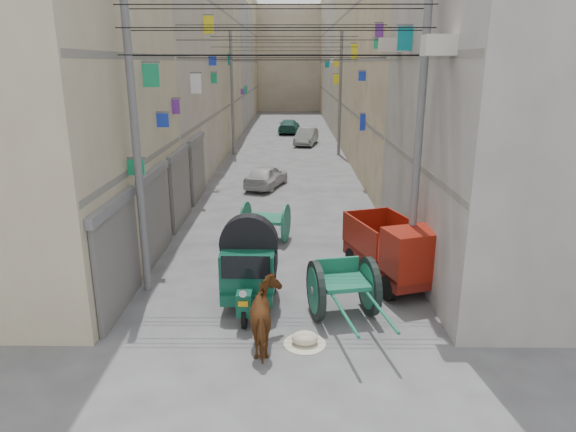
{
  "coord_description": "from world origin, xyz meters",
  "views": [
    {
      "loc": [
        0.38,
        -7.03,
        6.01
      ],
      "look_at": [
        0.28,
        6.5,
        1.98
      ],
      "focal_mm": 32.0,
      "sensor_mm": 36.0,
      "label": 1
    }
  ],
  "objects_px": {
    "distant_car_white": "(266,176)",
    "auto_rickshaw": "(249,265)",
    "mini_truck": "(398,256)",
    "feed_sack": "(305,338)",
    "distant_car_grey": "(306,137)",
    "distant_car_green": "(289,126)",
    "second_cart": "(266,221)",
    "horse": "(268,317)",
    "tonga_cart": "(343,287)"
  },
  "relations": [
    {
      "from": "distant_car_grey",
      "to": "distant_car_green",
      "type": "height_order",
      "value": "distant_car_grey"
    },
    {
      "from": "mini_truck",
      "to": "feed_sack",
      "type": "relative_size",
      "value": 6.17
    },
    {
      "from": "horse",
      "to": "distant_car_white",
      "type": "bearing_deg",
      "value": -93.59
    },
    {
      "from": "horse",
      "to": "auto_rickshaw",
      "type": "bearing_deg",
      "value": -81.9
    },
    {
      "from": "mini_truck",
      "to": "second_cart",
      "type": "distance_m",
      "value": 5.48
    },
    {
      "from": "horse",
      "to": "mini_truck",
      "type": "bearing_deg",
      "value": -143.15
    },
    {
      "from": "tonga_cart",
      "to": "distant_car_white",
      "type": "xyz_separation_m",
      "value": [
        -2.53,
        13.74,
        -0.18
      ]
    },
    {
      "from": "auto_rickshaw",
      "to": "mini_truck",
      "type": "height_order",
      "value": "mini_truck"
    },
    {
      "from": "distant_car_white",
      "to": "auto_rickshaw",
      "type": "bearing_deg",
      "value": 108.91
    },
    {
      "from": "second_cart",
      "to": "distant_car_grey",
      "type": "bearing_deg",
      "value": 96.44
    },
    {
      "from": "mini_truck",
      "to": "distant_car_white",
      "type": "relative_size",
      "value": 1.07
    },
    {
      "from": "second_cart",
      "to": "feed_sack",
      "type": "relative_size",
      "value": 2.98
    },
    {
      "from": "horse",
      "to": "distant_car_white",
      "type": "xyz_separation_m",
      "value": [
        -0.76,
        15.22,
        -0.15
      ]
    },
    {
      "from": "mini_truck",
      "to": "feed_sack",
      "type": "distance_m",
      "value": 4.17
    },
    {
      "from": "horse",
      "to": "distant_car_grey",
      "type": "height_order",
      "value": "horse"
    },
    {
      "from": "distant_car_white",
      "to": "distant_car_green",
      "type": "relative_size",
      "value": 0.82
    },
    {
      "from": "tonga_cart",
      "to": "second_cart",
      "type": "height_order",
      "value": "tonga_cart"
    },
    {
      "from": "auto_rickshaw",
      "to": "horse",
      "type": "xyz_separation_m",
      "value": [
        0.56,
        -2.17,
        -0.34
      ]
    },
    {
      "from": "mini_truck",
      "to": "tonga_cart",
      "type": "bearing_deg",
      "value": -151.86
    },
    {
      "from": "tonga_cart",
      "to": "second_cart",
      "type": "relative_size",
      "value": 1.92
    },
    {
      "from": "mini_truck",
      "to": "auto_rickshaw",
      "type": "bearing_deg",
      "value": 176.81
    },
    {
      "from": "distant_car_green",
      "to": "tonga_cart",
      "type": "bearing_deg",
      "value": 97.51
    },
    {
      "from": "auto_rickshaw",
      "to": "tonga_cart",
      "type": "xyz_separation_m",
      "value": [
        2.34,
        -0.68,
        -0.31
      ]
    },
    {
      "from": "distant_car_green",
      "to": "auto_rickshaw",
      "type": "bearing_deg",
      "value": 93.64
    },
    {
      "from": "feed_sack",
      "to": "distant_car_white",
      "type": "relative_size",
      "value": 0.17
    },
    {
      "from": "tonga_cart",
      "to": "auto_rickshaw",
      "type": "bearing_deg",
      "value": 152.57
    },
    {
      "from": "distant_car_grey",
      "to": "horse",
      "type": "bearing_deg",
      "value": -81.72
    },
    {
      "from": "auto_rickshaw",
      "to": "second_cart",
      "type": "xyz_separation_m",
      "value": [
        0.17,
        4.97,
        -0.35
      ]
    },
    {
      "from": "second_cart",
      "to": "distant_car_white",
      "type": "height_order",
      "value": "second_cart"
    },
    {
      "from": "mini_truck",
      "to": "feed_sack",
      "type": "xyz_separation_m",
      "value": [
        -2.65,
        -3.14,
        -0.76
      ]
    },
    {
      "from": "auto_rickshaw",
      "to": "second_cart",
      "type": "bearing_deg",
      "value": 89.24
    },
    {
      "from": "horse",
      "to": "distant_car_white",
      "type": "height_order",
      "value": "horse"
    },
    {
      "from": "feed_sack",
      "to": "distant_car_grey",
      "type": "distance_m",
      "value": 29.28
    },
    {
      "from": "tonga_cart",
      "to": "distant_car_green",
      "type": "distance_m",
      "value": 34.88
    },
    {
      "from": "feed_sack",
      "to": "auto_rickshaw",
      "type": "bearing_deg",
      "value": 123.81
    },
    {
      "from": "distant_car_green",
      "to": "distant_car_grey",
      "type": "bearing_deg",
      "value": 106.12
    },
    {
      "from": "mini_truck",
      "to": "distant_car_white",
      "type": "distance_m",
      "value": 12.69
    },
    {
      "from": "horse",
      "to": "feed_sack",
      "type": "bearing_deg",
      "value": -178.09
    },
    {
      "from": "distant_car_grey",
      "to": "distant_car_white",
      "type": "bearing_deg",
      "value": -88.12
    },
    {
      "from": "second_cart",
      "to": "feed_sack",
      "type": "height_order",
      "value": "second_cart"
    },
    {
      "from": "auto_rickshaw",
      "to": "mini_truck",
      "type": "bearing_deg",
      "value": 16.26
    },
    {
      "from": "horse",
      "to": "distant_car_grey",
      "type": "bearing_deg",
      "value": -99.62
    },
    {
      "from": "second_cart",
      "to": "feed_sack",
      "type": "xyz_separation_m",
      "value": [
        1.21,
        -7.03,
        -0.57
      ]
    },
    {
      "from": "mini_truck",
      "to": "distant_car_green",
      "type": "relative_size",
      "value": 0.88
    },
    {
      "from": "mini_truck",
      "to": "distant_car_grey",
      "type": "distance_m",
      "value": 26.2
    },
    {
      "from": "tonga_cart",
      "to": "feed_sack",
      "type": "relative_size",
      "value": 5.73
    },
    {
      "from": "tonga_cart",
      "to": "distant_car_green",
      "type": "height_order",
      "value": "tonga_cart"
    },
    {
      "from": "auto_rickshaw",
      "to": "distant_car_white",
      "type": "bearing_deg",
      "value": 92.03
    },
    {
      "from": "mini_truck",
      "to": "distant_car_green",
      "type": "xyz_separation_m",
      "value": [
        -3.18,
        33.08,
        -0.3
      ]
    },
    {
      "from": "feed_sack",
      "to": "distant_car_white",
      "type": "height_order",
      "value": "distant_car_white"
    }
  ]
}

